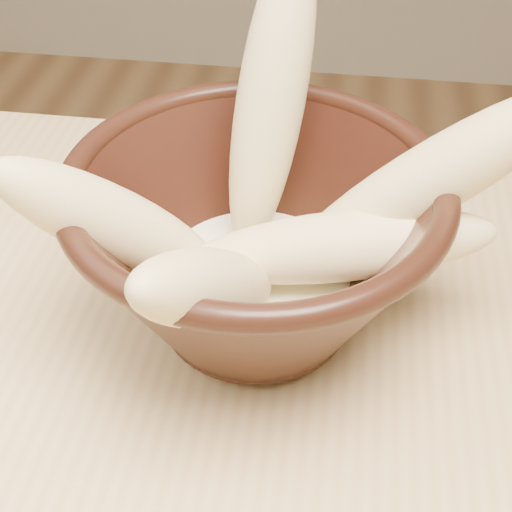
% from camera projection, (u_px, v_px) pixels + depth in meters
% --- Properties ---
extents(bowl, '(0.23, 0.23, 0.12)m').
position_uv_depth(bowl, '(256.00, 243.00, 0.43)').
color(bowl, black).
rests_on(bowl, table).
extents(milk_puddle, '(0.13, 0.13, 0.02)m').
position_uv_depth(milk_puddle, '(256.00, 279.00, 0.45)').
color(milk_puddle, '#FFF9CD').
rests_on(milk_puddle, bowl).
extents(banana_upright, '(0.07, 0.12, 0.20)m').
position_uv_depth(banana_upright, '(271.00, 100.00, 0.43)').
color(banana_upright, '#E1CD85').
rests_on(banana_upright, bowl).
extents(banana_left, '(0.14, 0.11, 0.14)m').
position_uv_depth(banana_left, '(117.00, 226.00, 0.40)').
color(banana_left, '#E1CD85').
rests_on(banana_left, bowl).
extents(banana_right, '(0.18, 0.05, 0.16)m').
position_uv_depth(banana_right, '(420.00, 186.00, 0.41)').
color(banana_right, '#E1CD85').
rests_on(banana_right, bowl).
extents(banana_across, '(0.19, 0.07, 0.07)m').
position_uv_depth(banana_across, '(341.00, 246.00, 0.42)').
color(banana_across, '#E1CD85').
rests_on(banana_across, bowl).
extents(banana_front, '(0.09, 0.15, 0.13)m').
position_uv_depth(banana_front, '(209.00, 288.00, 0.37)').
color(banana_front, '#E1CD85').
rests_on(banana_front, bowl).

